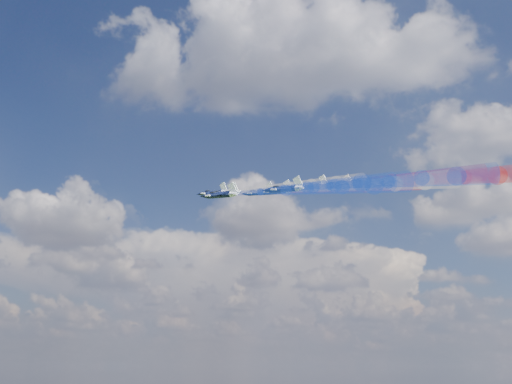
# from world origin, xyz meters

# --- Properties ---
(jet_lead) EXTENTS (15.26, 14.61, 7.28)m
(jet_lead) POSITION_xyz_m (-24.72, -14.27, 170.13)
(jet_lead) COLOR black
(trail_lead) EXTENTS (37.41, 23.83, 10.09)m
(trail_lead) POSITION_xyz_m (-2.45, -26.45, 166.88)
(trail_lead) COLOR white
(jet_inner_left) EXTENTS (15.26, 14.61, 7.28)m
(jet_inner_left) POSITION_xyz_m (-18.61, -26.62, 166.20)
(jet_inner_left) COLOR black
(trail_inner_left) EXTENTS (37.41, 23.83, 10.09)m
(trail_inner_left) POSITION_xyz_m (3.67, -38.80, 162.95)
(trail_inner_left) COLOR blue
(jet_inner_right) EXTENTS (15.26, 14.61, 7.28)m
(jet_inner_right) POSITION_xyz_m (-12.90, -12.26, 170.02)
(jet_inner_right) COLOR black
(trail_inner_right) EXTENTS (37.41, 23.83, 10.09)m
(trail_inner_right) POSITION_xyz_m (9.37, -24.44, 166.77)
(trail_inner_right) COLOR red
(jet_outer_left) EXTENTS (15.26, 14.61, 7.28)m
(jet_outer_left) POSITION_xyz_m (-15.92, -38.29, 162.62)
(jet_outer_left) COLOR black
(trail_outer_left) EXTENTS (37.41, 23.83, 10.09)m
(trail_outer_left) POSITION_xyz_m (6.35, -50.46, 159.37)
(trail_outer_left) COLOR blue
(jet_center_third) EXTENTS (15.26, 14.61, 7.28)m
(jet_center_third) POSITION_xyz_m (-6.38, -23.42, 166.89)
(jet_center_third) COLOR black
(trail_center_third) EXTENTS (37.41, 23.83, 10.09)m
(trail_center_third) POSITION_xyz_m (15.89, -35.59, 163.64)
(trail_center_third) COLOR white
(jet_outer_right) EXTENTS (15.26, 14.61, 7.28)m
(jet_outer_right) POSITION_xyz_m (0.54, -9.82, 171.78)
(jet_outer_right) COLOR black
(trail_outer_right) EXTENTS (37.41, 23.83, 10.09)m
(trail_outer_right) POSITION_xyz_m (22.81, -22.00, 168.53)
(trail_outer_right) COLOR red
(jet_rear_left) EXTENTS (15.26, 14.61, 7.28)m
(jet_rear_left) POSITION_xyz_m (-1.68, -37.84, 163.22)
(jet_rear_left) COLOR black
(trail_rear_left) EXTENTS (37.41, 23.83, 10.09)m
(trail_rear_left) POSITION_xyz_m (20.59, -50.01, 159.97)
(trail_rear_left) COLOR blue
(jet_rear_right) EXTENTS (15.26, 14.61, 7.28)m
(jet_rear_right) POSITION_xyz_m (7.59, -22.19, 167.59)
(jet_rear_right) COLOR black
(trail_rear_right) EXTENTS (37.41, 23.83, 10.09)m
(trail_rear_right) POSITION_xyz_m (29.87, -34.36, 164.34)
(trail_rear_right) COLOR red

